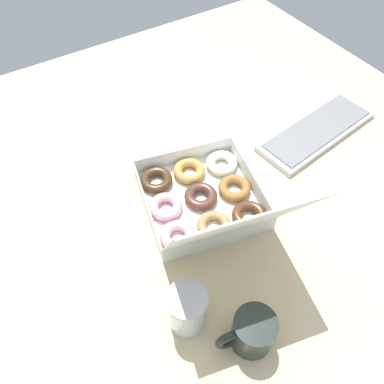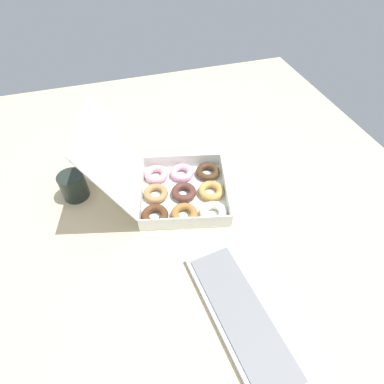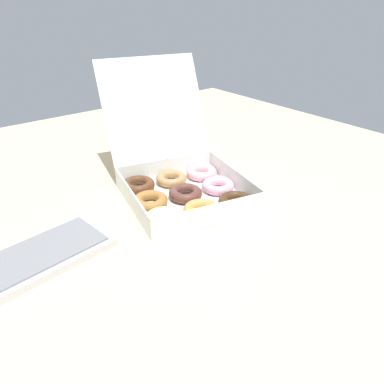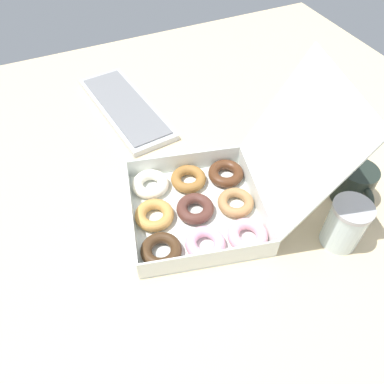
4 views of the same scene
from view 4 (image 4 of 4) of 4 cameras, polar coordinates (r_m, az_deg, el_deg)
name	(u,v)px [view 4 (image 4 of 4)]	position (r cm, az deg, el deg)	size (l,w,h in cm)	color
ground_plane	(210,216)	(89.97, 2.78, -3.61)	(180.00, 180.00, 2.00)	beige
donut_box	(207,201)	(86.48, 2.26, -1.40)	(39.19, 49.14, 32.43)	white
keyboard	(125,108)	(119.04, -10.12, 12.55)	(42.73, 19.34, 2.20)	#B8BABF
coffee_mug	(355,185)	(96.27, 23.58, 0.96)	(12.55, 8.82, 9.52)	#212B25
glass_jar	(345,224)	(86.04, 22.34, -4.58)	(8.46, 8.46, 11.93)	silver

